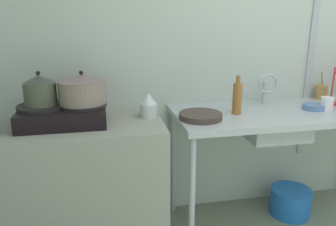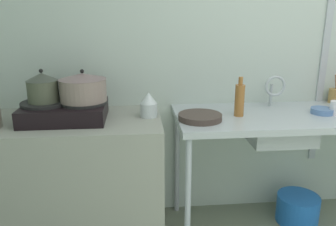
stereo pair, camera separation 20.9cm
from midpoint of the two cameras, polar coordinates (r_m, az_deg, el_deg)
wall_back at (r=2.68m, az=18.02°, el=11.25°), size 5.50×0.10×2.49m
wall_metal_strip at (r=2.70m, az=21.55°, el=13.61°), size 0.05×0.01×1.99m
counter_concrete at (r=2.26m, az=-19.46°, el=-11.78°), size 1.20×0.61×0.83m
counter_sink at (r=2.37m, az=17.28°, el=-0.95°), size 1.55×0.61×0.83m
stove at (r=2.09m, az=-20.09°, el=-0.17°), size 0.51×0.37×0.12m
pot_on_left_burner at (r=2.07m, az=-23.66°, el=3.55°), size 0.18×0.18×0.20m
pot_on_right_burner at (r=2.04m, az=-17.23°, el=3.89°), size 0.28×0.28×0.19m
percolator at (r=2.08m, az=-6.20°, el=1.25°), size 0.11×0.11×0.15m
sink_basin at (r=2.32m, az=14.84°, el=-1.78°), size 0.40×0.37×0.17m
faucet at (r=2.42m, az=14.16°, el=4.57°), size 0.14×0.08×0.23m
frying_pan at (r=2.06m, az=2.66°, el=-0.54°), size 0.27×0.27×0.04m
cup_by_rack at (r=2.43m, az=23.18°, el=1.43°), size 0.08×0.08×0.09m
small_bowl_on_drainboard at (r=2.43m, az=21.23°, el=0.97°), size 0.14×0.14×0.04m
bottle_by_sink at (r=2.16m, az=8.98°, el=2.53°), size 0.06×0.06×0.25m
utensil_jar at (r=2.76m, az=22.61°, el=3.29°), size 0.09×0.09×0.21m
bucket_on_floor at (r=2.73m, az=17.93°, el=-14.14°), size 0.30×0.30×0.20m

